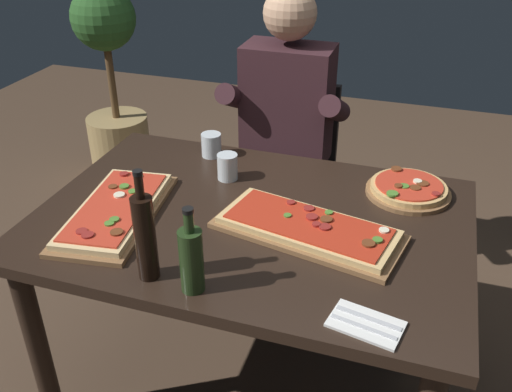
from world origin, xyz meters
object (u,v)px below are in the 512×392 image
(pizza_rectangular_left, at_px, (116,210))
(tumbler_far_side, at_px, (211,145))
(pizza_round_far, at_px, (408,189))
(wine_bottle_dark, at_px, (191,258))
(potted_plant_corner, at_px, (113,89))
(oil_bottle_amber, at_px, (145,236))
(seated_diner, at_px, (284,127))
(pizza_rectangular_front, at_px, (308,228))
(dining_table, at_px, (251,240))
(diner_chair, at_px, (289,167))
(tumbler_near_camera, at_px, (227,167))

(pizza_rectangular_left, relative_size, tumbler_far_side, 6.02)
(pizza_round_far, distance_m, wine_bottle_dark, 0.87)
(wine_bottle_dark, relative_size, potted_plant_corner, 0.22)
(oil_bottle_amber, distance_m, seated_diner, 1.13)
(wine_bottle_dark, relative_size, tumbler_far_side, 2.75)
(wine_bottle_dark, bearing_deg, pizza_rectangular_front, 56.66)
(dining_table, relative_size, tumbler_far_side, 15.13)
(pizza_rectangular_left, relative_size, pizza_round_far, 1.91)
(dining_table, distance_m, potted_plant_corner, 1.89)
(pizza_rectangular_front, bearing_deg, diner_chair, 108.23)
(oil_bottle_amber, height_order, diner_chair, oil_bottle_amber)
(tumbler_near_camera, distance_m, potted_plant_corner, 1.63)
(pizza_rectangular_left, height_order, potted_plant_corner, potted_plant_corner)
(dining_table, bearing_deg, wine_bottle_dark, -94.79)
(seated_diner, bearing_deg, potted_plant_corner, 153.83)
(diner_chair, bearing_deg, pizza_round_far, -43.92)
(pizza_round_far, bearing_deg, dining_table, -146.89)
(seated_diner, bearing_deg, tumbler_far_side, -118.88)
(pizza_rectangular_front, relative_size, wine_bottle_dark, 2.43)
(oil_bottle_amber, bearing_deg, potted_plant_corner, 123.97)
(dining_table, relative_size, tumbler_near_camera, 14.49)
(pizza_round_far, height_order, tumbler_near_camera, tumbler_near_camera)
(tumbler_near_camera, height_order, diner_chair, diner_chair)
(tumbler_near_camera, relative_size, seated_diner, 0.07)
(pizza_rectangular_left, bearing_deg, tumbler_near_camera, 53.99)
(potted_plant_corner, bearing_deg, pizza_rectangular_left, -58.31)
(tumbler_far_side, bearing_deg, seated_diner, 61.12)
(tumbler_far_side, bearing_deg, pizza_round_far, -5.26)
(pizza_rectangular_left, distance_m, seated_diner, 0.93)
(wine_bottle_dark, xyz_separation_m, oil_bottle_amber, (-0.14, 0.01, 0.03))
(dining_table, bearing_deg, tumbler_near_camera, 126.81)
(wine_bottle_dark, bearing_deg, dining_table, 85.21)
(potted_plant_corner, bearing_deg, pizza_rectangular_front, -42.08)
(tumbler_far_side, bearing_deg, potted_plant_corner, 137.17)
(pizza_round_far, bearing_deg, pizza_rectangular_left, -153.76)
(pizza_rectangular_front, bearing_deg, pizza_rectangular_left, -171.54)
(tumbler_near_camera, xyz_separation_m, potted_plant_corner, (-1.17, 1.12, -0.21))
(oil_bottle_amber, bearing_deg, wine_bottle_dark, -5.08)
(tumbler_near_camera, bearing_deg, pizza_rectangular_left, -126.01)
(pizza_rectangular_left, relative_size, wine_bottle_dark, 2.19)
(pizza_rectangular_front, distance_m, seated_diner, 0.83)
(pizza_rectangular_front, distance_m, wine_bottle_dark, 0.43)
(pizza_rectangular_front, height_order, pizza_round_far, same)
(pizza_rectangular_left, distance_m, potted_plant_corner, 1.75)
(tumbler_near_camera, bearing_deg, oil_bottle_amber, -90.56)
(pizza_rectangular_left, distance_m, oil_bottle_amber, 0.37)
(pizza_rectangular_left, height_order, tumbler_far_side, tumbler_far_side)
(wine_bottle_dark, height_order, diner_chair, wine_bottle_dark)
(tumbler_far_side, xyz_separation_m, potted_plant_corner, (-1.04, 0.97, -0.21))
(pizza_round_far, xyz_separation_m, tumbler_far_side, (-0.77, 0.07, 0.03))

